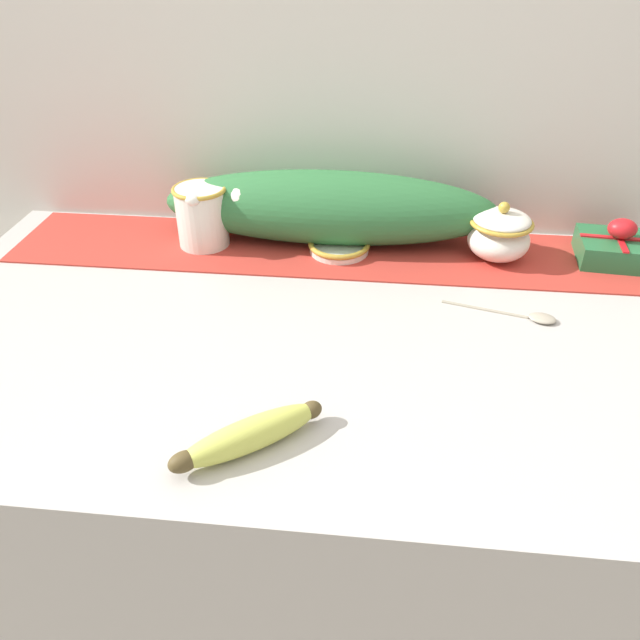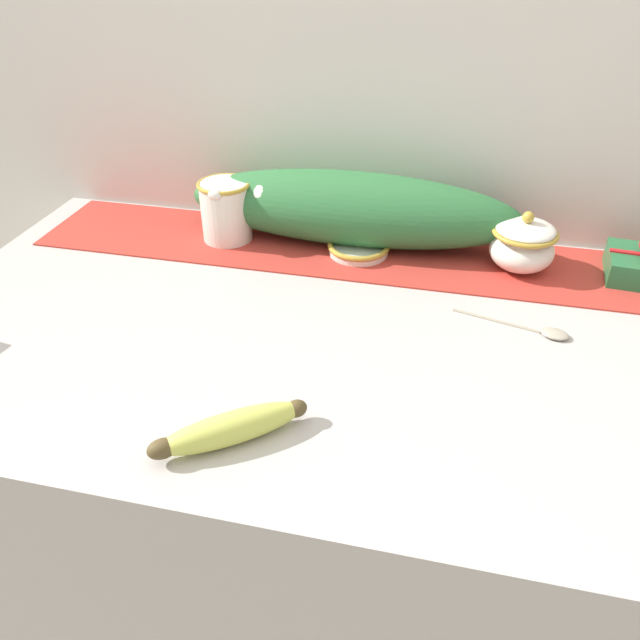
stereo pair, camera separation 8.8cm
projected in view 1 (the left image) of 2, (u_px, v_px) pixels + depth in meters
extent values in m
cube|color=#B7B2AD|center=(313.00, 526.00, 1.21)|extent=(1.28, 0.74, 0.94)
cube|color=silver|center=(336.00, 88.00, 1.13)|extent=(2.08, 0.04, 2.40)
cube|color=#B23328|center=(327.00, 250.00, 1.16)|extent=(1.17, 0.21, 0.00)
cylinder|color=white|center=(202.00, 216.00, 1.15)|extent=(0.09, 0.09, 0.11)
torus|color=#B79333|center=(199.00, 189.00, 1.12)|extent=(0.10, 0.10, 0.01)
torus|color=white|center=(210.00, 199.00, 1.20)|extent=(0.06, 0.01, 0.06)
ellipsoid|color=white|center=(193.00, 200.00, 1.09)|extent=(0.03, 0.02, 0.02)
ellipsoid|color=white|center=(498.00, 240.00, 1.12)|extent=(0.11, 0.11, 0.07)
torus|color=#B79333|center=(502.00, 223.00, 1.10)|extent=(0.11, 0.11, 0.01)
ellipsoid|color=white|center=(502.00, 219.00, 1.09)|extent=(0.10, 0.10, 0.03)
sphere|color=#B79333|center=(504.00, 207.00, 1.08)|extent=(0.02, 0.02, 0.02)
cylinder|color=white|center=(339.00, 249.00, 1.15)|extent=(0.11, 0.11, 0.01)
torus|color=#B79333|center=(339.00, 244.00, 1.15)|extent=(0.11, 0.11, 0.01)
ellipsoid|color=#CCD156|center=(250.00, 435.00, 0.73)|extent=(0.17, 0.14, 0.04)
ellipsoid|color=brown|center=(184.00, 462.00, 0.70)|extent=(0.04, 0.04, 0.02)
ellipsoid|color=brown|center=(311.00, 410.00, 0.77)|extent=(0.04, 0.03, 0.02)
cube|color=#A89E89|center=(484.00, 309.00, 0.99)|extent=(0.13, 0.04, 0.00)
ellipsoid|color=#A89E89|center=(542.00, 318.00, 0.97)|extent=(0.05, 0.04, 0.01)
cube|color=#236638|center=(616.00, 250.00, 1.12)|extent=(0.14, 0.12, 0.04)
cube|color=red|center=(620.00, 238.00, 1.10)|extent=(0.13, 0.02, 0.00)
cube|color=red|center=(620.00, 238.00, 1.10)|extent=(0.02, 0.11, 0.00)
ellipsoid|color=red|center=(622.00, 229.00, 1.09)|extent=(0.05, 0.04, 0.04)
ellipsoid|color=#2D6B38|center=(330.00, 208.00, 1.16)|extent=(0.62, 0.15, 0.14)
sphere|color=silver|center=(242.00, 202.00, 1.14)|extent=(0.07, 0.07, 0.07)
sphere|color=silver|center=(329.00, 201.00, 1.13)|extent=(0.06, 0.06, 0.06)
sphere|color=silver|center=(426.00, 209.00, 1.12)|extent=(0.06, 0.06, 0.06)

